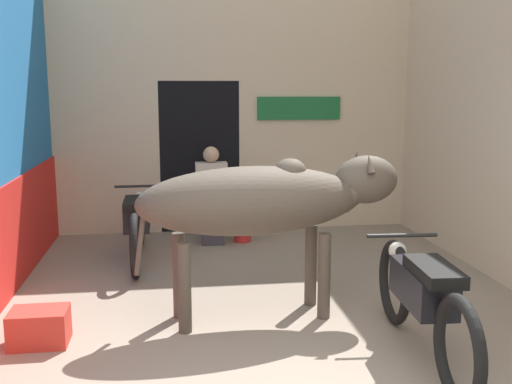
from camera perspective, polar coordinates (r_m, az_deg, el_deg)
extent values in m
cube|color=red|center=(6.16, -22.53, -4.40)|extent=(0.03, 4.81, 1.08)
cube|color=beige|center=(8.37, -2.14, 16.65)|extent=(4.87, 0.18, 1.79)
cube|color=beige|center=(8.37, -13.97, 3.15)|extent=(1.40, 0.18, 2.06)
cube|color=beige|center=(8.59, 6.26, 3.56)|extent=(2.38, 0.18, 2.06)
cube|color=black|center=(8.69, -5.51, 3.65)|extent=(1.09, 0.90, 2.06)
cube|color=#196633|center=(8.35, 4.12, 7.96)|extent=(1.16, 0.03, 0.31)
cube|color=beige|center=(6.70, 22.65, 8.70)|extent=(0.18, 4.81, 3.85)
ellipsoid|color=#4C4238|center=(5.05, -0.44, -0.83)|extent=(2.01, 0.84, 0.59)
ellipsoid|color=#4C4238|center=(5.11, 3.27, 2.01)|extent=(0.30, 0.28, 0.22)
cylinder|color=#4C4238|center=(5.33, 8.94, 0.13)|extent=(0.42, 0.32, 0.39)
ellipsoid|color=#4C4238|center=(5.38, 10.46, 1.17)|extent=(0.62, 0.43, 0.43)
cylinder|color=#4C4238|center=(4.96, -10.89, -4.03)|extent=(0.14, 0.06, 0.68)
cylinder|color=#4C4238|center=(5.55, 5.24, -6.93)|extent=(0.11, 0.11, 0.76)
cylinder|color=#4C4238|center=(5.24, 6.51, -7.97)|extent=(0.11, 0.11, 0.76)
cylinder|color=#4C4238|center=(5.27, -7.34, -7.88)|extent=(0.11, 0.11, 0.76)
cylinder|color=#4C4238|center=(4.95, -6.82, -9.07)|extent=(0.11, 0.11, 0.76)
cone|color=#473D33|center=(5.48, 9.45, 3.05)|extent=(0.09, 0.14, 0.19)
cone|color=#473D33|center=(5.21, 10.79, 2.65)|extent=(0.09, 0.14, 0.19)
torus|color=black|center=(4.09, 18.72, -14.08)|extent=(0.13, 0.72, 0.72)
torus|color=black|center=(5.26, 13.04, -8.35)|extent=(0.13, 0.72, 0.72)
cube|color=black|center=(4.60, 15.61, -8.65)|extent=(0.33, 0.75, 0.28)
cube|color=black|center=(4.37, 16.61, -7.22)|extent=(0.30, 0.60, 0.09)
cylinder|color=black|center=(5.00, 13.73, -4.04)|extent=(0.58, 0.07, 0.03)
sphere|color=silver|center=(5.13, 13.34, -5.46)|extent=(0.15, 0.15, 0.15)
torus|color=black|center=(6.40, -11.44, -5.04)|extent=(0.09, 0.70, 0.70)
torus|color=black|center=(7.70, -10.97, -2.48)|extent=(0.09, 0.70, 0.70)
cube|color=black|center=(7.01, -11.24, -2.18)|extent=(0.29, 0.74, 0.28)
cube|color=black|center=(6.78, -11.36, -1.04)|extent=(0.26, 0.59, 0.09)
cylinder|color=black|center=(7.47, -11.12, 0.55)|extent=(0.58, 0.04, 0.03)
sphere|color=silver|center=(7.59, -11.06, -0.48)|extent=(0.15, 0.15, 0.15)
cube|color=#3D3842|center=(7.63, -4.13, -3.36)|extent=(0.28, 0.14, 0.45)
cube|color=#3D3842|center=(7.66, -4.21, -1.19)|extent=(0.28, 0.32, 0.11)
cube|color=beige|center=(7.68, -4.27, 0.86)|extent=(0.40, 0.20, 0.53)
sphere|color=tan|center=(7.63, -4.31, 3.58)|extent=(0.20, 0.20, 0.20)
cylinder|color=red|center=(7.77, -1.29, -3.22)|extent=(0.22, 0.22, 0.42)
cylinder|color=red|center=(7.72, -1.30, -1.58)|extent=(0.31, 0.31, 0.04)
cube|color=red|center=(5.07, -19.94, -12.01)|extent=(0.44, 0.32, 0.28)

